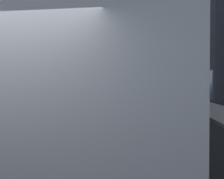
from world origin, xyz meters
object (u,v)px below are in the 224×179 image
at_px(car_silver_sedan, 116,90).
at_px(transit_bus, 130,79).
at_px(car_blue_hatchback, 144,89).
at_px(car_black_suv, 157,92).

bearing_deg(car_silver_sedan, transit_bus, -82.41).
bearing_deg(car_blue_hatchback, car_silver_sedan, -116.97).
relative_size(transit_bus, car_silver_sedan, 2.52).
height_order(car_silver_sedan, car_blue_hatchback, same).
xyz_separation_m(car_blue_hatchback, car_black_suv, (1.60, -18.94, -0.00)).
bearing_deg(car_blue_hatchback, car_black_suv, -85.17).
bearing_deg(car_black_suv, car_blue_hatchback, 94.83).
height_order(transit_bus, car_blue_hatchback, transit_bus).
xyz_separation_m(transit_bus, car_blue_hatchback, (0.00, 37.89, -0.95)).
xyz_separation_m(transit_bus, car_black_suv, (1.60, 18.95, -0.96)).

